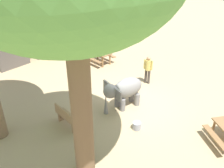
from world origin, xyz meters
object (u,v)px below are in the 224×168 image
at_px(wooden_bench, 67,117).
at_px(market_stall_orange, 6,47).
at_px(elephant, 124,90).
at_px(market_stall_blue, 70,30).
at_px(market_stall_white, 41,38).
at_px(person_handler, 148,68).
at_px(picnic_table_near, 100,55).
at_px(feed_bucket, 137,126).

relative_size(wooden_bench, market_stall_orange, 0.57).
xyz_separation_m(elephant, market_stall_blue, (4.06, 8.73, 0.21)).
relative_size(market_stall_orange, market_stall_blue, 1.00).
bearing_deg(market_stall_orange, market_stall_white, 0.00).
bearing_deg(market_stall_white, market_stall_blue, 0.00).
bearing_deg(wooden_bench, market_stall_blue, 145.42).
xyz_separation_m(person_handler, picnic_table_near, (0.21, 3.87, -0.36)).
distance_m(elephant, feed_bucket, 1.88).
distance_m(market_stall_orange, market_stall_white, 2.60).
distance_m(picnic_table_near, feed_bucket, 7.00).
distance_m(wooden_bench, market_stall_white, 8.93).
xyz_separation_m(wooden_bench, picnic_table_near, (5.63, 3.52, 0.12)).
height_order(person_handler, market_stall_white, market_stall_white).
bearing_deg(elephant, market_stall_white, -84.26).
height_order(person_handler, market_stall_blue, market_stall_blue).
bearing_deg(elephant, person_handler, -154.00).
distance_m(market_stall_white, feed_bucket, 10.51).
distance_m(wooden_bench, market_stall_blue, 10.40).
height_order(elephant, market_stall_orange, market_stall_orange).
xyz_separation_m(picnic_table_near, market_stall_blue, (1.14, 4.35, 0.55)).
bearing_deg(market_stall_white, wooden_bench, -117.91).
bearing_deg(person_handler, market_stall_orange, -77.76).
xyz_separation_m(person_handler, market_stall_blue, (1.35, 8.22, 0.19)).
distance_m(market_stall_orange, market_stall_blue, 5.20).
xyz_separation_m(picnic_table_near, market_stall_white, (-1.46, 4.35, 0.55)).
bearing_deg(feed_bucket, elephant, 58.35).
bearing_deg(market_stall_blue, market_stall_white, 180.00).
bearing_deg(feed_bucket, person_handler, 28.70).
bearing_deg(picnic_table_near, feed_bucket, 150.83).
relative_size(market_stall_blue, feed_bucket, 7.00).
relative_size(market_stall_orange, feed_bucket, 7.00).
bearing_deg(feed_bucket, market_stall_white, 76.94).
height_order(elephant, picnic_table_near, elephant).
relative_size(picnic_table_near, feed_bucket, 4.44).
xyz_separation_m(person_handler, feed_bucket, (-3.62, -1.98, -0.79)).
height_order(market_stall_white, market_stall_blue, same).
distance_m(market_stall_white, market_stall_blue, 2.60).
distance_m(market_stall_orange, feed_bucket, 10.24).
relative_size(market_stall_white, market_stall_blue, 1.00).
relative_size(elephant, market_stall_blue, 0.84).
relative_size(elephant, market_stall_orange, 0.84).
xyz_separation_m(market_stall_white, market_stall_blue, (2.60, 0.00, 0.00)).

